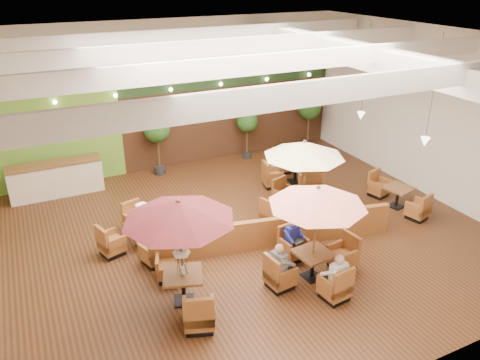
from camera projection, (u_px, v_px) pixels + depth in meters
room at (227, 103)px, 13.22m from camera, size 14.04×14.00×5.52m
service_counter at (56, 179)px, 15.83m from camera, size 3.00×0.75×1.18m
booth_divider at (282, 232)px, 12.94m from camera, size 6.37×1.44×0.89m
table_0 at (180, 226)px, 10.09m from camera, size 2.49×2.79×2.69m
table_1 at (316, 216)px, 11.06m from camera, size 2.54×2.54×2.55m
table_2 at (302, 164)px, 13.67m from camera, size 2.54×2.69×2.60m
table_3 at (145, 233)px, 12.91m from camera, size 2.57×2.57×1.50m
table_4 at (397, 197)px, 15.10m from camera, size 0.96×2.47×0.88m
table_5 at (289, 174)px, 16.76m from camera, size 1.80×2.61×0.95m
topiary_0 at (157, 132)px, 16.99m from camera, size 0.96×0.96×2.23m
topiary_1 at (247, 123)px, 18.52m from camera, size 0.85×0.85×1.98m
topiary_2 at (309, 110)px, 19.60m from camera, size 0.95×0.95×2.22m
diner_0 at (336, 272)px, 10.71m from camera, size 0.42×0.36×0.79m
diner_1 at (293, 235)px, 12.25m from camera, size 0.38×0.33×0.71m
diner_2 at (281, 261)px, 11.11m from camera, size 0.38×0.42×0.78m
diner_3 at (319, 211)px, 13.39m from camera, size 0.42×0.38×0.78m
diner_4 at (319, 210)px, 13.38m from camera, size 0.47×0.43×0.86m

